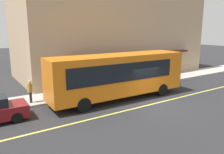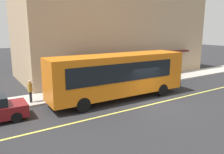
{
  "view_description": "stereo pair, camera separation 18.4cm",
  "coord_description": "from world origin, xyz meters",
  "px_view_note": "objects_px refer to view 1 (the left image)",
  "views": [
    {
      "loc": [
        -11.32,
        -11.38,
        5.37
      ],
      "look_at": [
        -1.66,
        3.3,
        1.6
      ],
      "focal_mm": 35.86,
      "sensor_mm": 36.0,
      "label": 1
    },
    {
      "loc": [
        -11.17,
        -11.48,
        5.37
      ],
      "look_at": [
        -1.66,
        3.3,
        1.6
      ],
      "focal_mm": 35.86,
      "sensor_mm": 36.0,
      "label": 2
    }
  ],
  "objects_px": {
    "traffic_light": "(130,61)",
    "pedestrian_near_storefront": "(174,68)",
    "pedestrian_by_curb": "(30,89)",
    "bus": "(119,74)",
    "pedestrian_waiting": "(49,81)"
  },
  "relations": [
    {
      "from": "pedestrian_waiting",
      "to": "pedestrian_near_storefront",
      "type": "bearing_deg",
      "value": -6.23
    },
    {
      "from": "traffic_light",
      "to": "pedestrian_near_storefront",
      "type": "xyz_separation_m",
      "value": [
        6.39,
        0.31,
        -1.28
      ]
    },
    {
      "from": "pedestrian_near_storefront",
      "to": "bus",
      "type": "bearing_deg",
      "value": -164.42
    },
    {
      "from": "bus",
      "to": "pedestrian_waiting",
      "type": "relative_size",
      "value": 6.42
    },
    {
      "from": "traffic_light",
      "to": "pedestrian_by_curb",
      "type": "bearing_deg",
      "value": 178.7
    },
    {
      "from": "traffic_light",
      "to": "pedestrian_near_storefront",
      "type": "distance_m",
      "value": 6.53
    },
    {
      "from": "bus",
      "to": "pedestrian_near_storefront",
      "type": "bearing_deg",
      "value": 15.58
    },
    {
      "from": "bus",
      "to": "traffic_light",
      "type": "distance_m",
      "value": 3.56
    },
    {
      "from": "pedestrian_waiting",
      "to": "pedestrian_by_curb",
      "type": "distance_m",
      "value": 2.46
    },
    {
      "from": "pedestrian_waiting",
      "to": "pedestrian_by_curb",
      "type": "xyz_separation_m",
      "value": [
        -1.89,
        -1.57,
        -0.06
      ]
    },
    {
      "from": "bus",
      "to": "pedestrian_near_storefront",
      "type": "height_order",
      "value": "bus"
    },
    {
      "from": "pedestrian_by_curb",
      "to": "pedestrian_waiting",
      "type": "bearing_deg",
      "value": 39.66
    },
    {
      "from": "pedestrian_waiting",
      "to": "pedestrian_by_curb",
      "type": "height_order",
      "value": "pedestrian_waiting"
    },
    {
      "from": "pedestrian_near_storefront",
      "to": "pedestrian_by_curb",
      "type": "xyz_separation_m",
      "value": [
        -15.22,
        -0.11,
        -0.12
      ]
    },
    {
      "from": "traffic_light",
      "to": "pedestrian_by_curb",
      "type": "distance_m",
      "value": 8.93
    }
  ]
}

